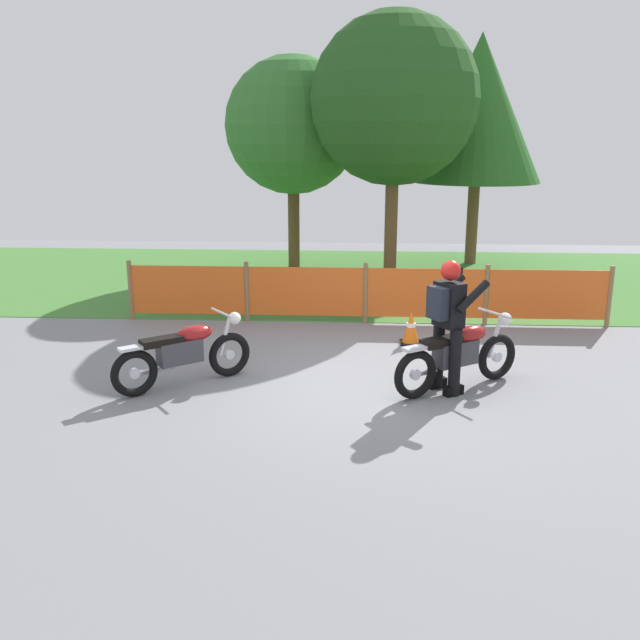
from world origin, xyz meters
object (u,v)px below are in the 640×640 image
Objects in this scene: motorcycle_trailing at (459,354)px; rider_trailing at (448,319)px; motorcycle_lead at (184,353)px; traffic_cone at (411,328)px.

motorcycle_trailing is 1.01× the size of rider_trailing.
motorcycle_trailing is 0.54m from rider_trailing.
motorcycle_lead is 3.53m from motorcycle_trailing.
rider_trailing is (-0.18, -0.12, 0.49)m from motorcycle_trailing.
rider_trailing is 3.19× the size of traffic_cone.
rider_trailing is at bearing -179.49° from motorcycle_trailing.
motorcycle_trailing is 3.23× the size of traffic_cone.
rider_trailing reaches higher than motorcycle_trailing.
motorcycle_lead is 0.92× the size of motorcycle_trailing.
motorcycle_trailing is at bearing -76.24° from traffic_cone.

